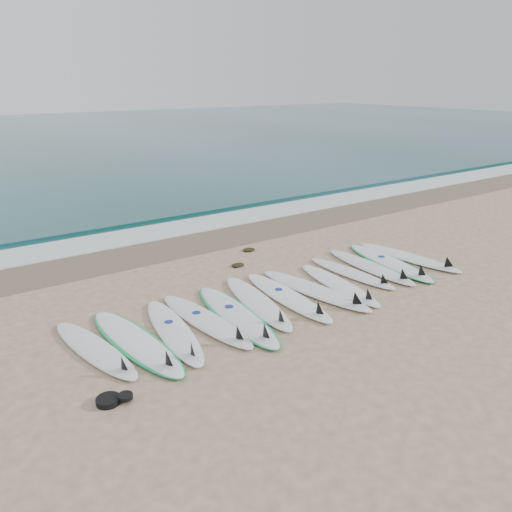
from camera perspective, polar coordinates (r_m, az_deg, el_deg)
ground at (r=9.81m, az=3.52°, el=-4.76°), size 120.00×120.00×0.00m
ocean at (r=40.08m, az=-27.16°, el=11.74°), size 120.00×55.00×0.03m
wet_sand_band at (r=13.05m, az=-7.64°, el=1.41°), size 120.00×1.80×0.01m
foam_band at (r=14.26m, az=-10.25°, el=2.89°), size 120.00×1.40×0.04m
wave_crest at (r=15.58m, az=-12.59°, el=4.27°), size 120.00×1.00×0.10m
surfboard_0 at (r=8.29m, az=-17.80°, el=-10.18°), size 0.92×2.51×0.31m
surfboard_1 at (r=8.35m, az=-13.48°, el=-9.54°), size 0.95×2.86×0.36m
surfboard_2 at (r=8.53m, az=-9.28°, el=-8.52°), size 0.91×2.65×0.33m
surfboard_3 at (r=8.81m, az=-5.61°, el=-7.38°), size 0.78×2.70×0.34m
surfboard_4 at (r=8.97m, az=-2.17°, el=-6.80°), size 0.95×2.91×0.36m
surfboard_5 at (r=9.44m, az=0.27°, el=-5.34°), size 1.02×2.75×0.35m
surfboard_6 at (r=9.69m, az=3.76°, el=-4.69°), size 0.71×2.76×0.35m
surfboard_7 at (r=10.03m, az=6.96°, el=-3.93°), size 0.98×2.86×0.36m
surfboard_8 at (r=10.37m, az=9.61°, el=-3.29°), size 0.82×2.59×0.33m
surfboard_9 at (r=11.05m, az=11.04°, el=-1.95°), size 0.65×2.40×0.30m
surfboard_10 at (r=11.48m, az=13.10°, el=-1.23°), size 0.70×2.70×0.34m
surfboard_11 at (r=11.88m, az=15.08°, el=-0.71°), size 1.12×2.89×0.36m
surfboard_12 at (r=12.33m, az=17.27°, el=-0.15°), size 0.87×2.79×0.35m
seaweed_near at (r=11.39m, az=-2.09°, el=-1.03°), size 0.31×0.24×0.06m
seaweed_far at (r=12.40m, az=-0.82°, el=0.73°), size 0.33×0.25×0.06m
leash_coil at (r=7.10m, az=-16.13°, el=-15.49°), size 0.46×0.36×0.11m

